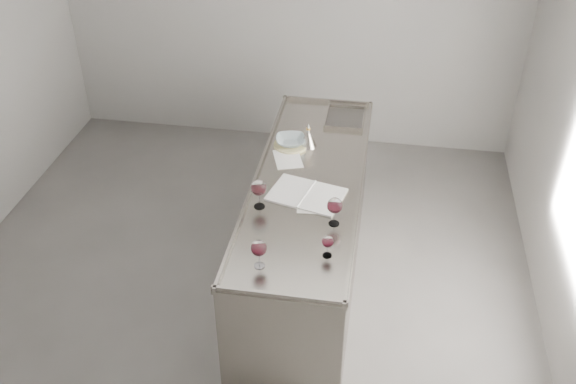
% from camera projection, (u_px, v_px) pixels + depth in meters
% --- Properties ---
extents(room_shell, '(4.54, 5.04, 2.84)m').
position_uv_depth(room_shell, '(225.00, 138.00, 4.07)').
color(room_shell, '#53514E').
rests_on(room_shell, ground).
extents(counter, '(0.77, 2.42, 0.97)m').
position_uv_depth(counter, '(307.00, 231.00, 4.78)').
color(counter, gray).
rests_on(counter, ground).
extents(wine_glass_left, '(0.10, 0.10, 0.21)m').
position_uv_depth(wine_glass_left, '(259.00, 188.00, 4.16)').
color(wine_glass_left, white).
rests_on(wine_glass_left, counter).
extents(wine_glass_middle, '(0.09, 0.09, 0.19)m').
position_uv_depth(wine_glass_middle, '(259.00, 249.00, 3.69)').
color(wine_glass_middle, white).
rests_on(wine_glass_middle, counter).
extents(wine_glass_right, '(0.10, 0.10, 0.20)m').
position_uv_depth(wine_glass_right, '(335.00, 206.00, 4.02)').
color(wine_glass_right, white).
rests_on(wine_glass_right, counter).
extents(wine_glass_small, '(0.07, 0.07, 0.14)m').
position_uv_depth(wine_glass_small, '(328.00, 242.00, 3.78)').
color(wine_glass_small, white).
rests_on(wine_glass_small, counter).
extents(notebook, '(0.55, 0.45, 0.02)m').
position_uv_depth(notebook, '(306.00, 195.00, 4.35)').
color(notebook, white).
rests_on(notebook, counter).
extents(loose_paper_top, '(0.21, 0.28, 0.00)m').
position_uv_depth(loose_paper_top, '(312.00, 202.00, 4.29)').
color(loose_paper_top, silver).
rests_on(loose_paper_top, counter).
extents(loose_paper_under, '(0.27, 0.32, 0.00)m').
position_uv_depth(loose_paper_under, '(288.00, 159.00, 4.73)').
color(loose_paper_under, silver).
rests_on(loose_paper_under, counter).
extents(trivet, '(0.34, 0.34, 0.02)m').
position_uv_depth(trivet, '(291.00, 145.00, 4.87)').
color(trivet, '#C6BB80').
rests_on(trivet, counter).
extents(ceramic_bowl, '(0.26, 0.26, 0.05)m').
position_uv_depth(ceramic_bowl, '(291.00, 141.00, 4.85)').
color(ceramic_bowl, '#94A6AD').
rests_on(ceramic_bowl, trivet).
extents(wine_funnel, '(0.13, 0.13, 0.20)m').
position_uv_depth(wine_funnel, '(308.00, 139.00, 4.85)').
color(wine_funnel, '#AAA197').
rests_on(wine_funnel, counter).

